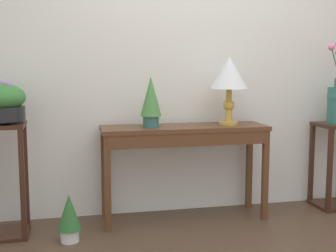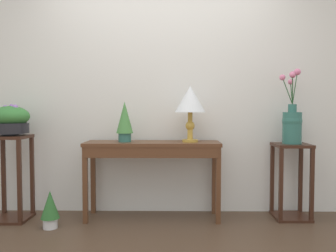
{
  "view_description": "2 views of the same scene",
  "coord_description": "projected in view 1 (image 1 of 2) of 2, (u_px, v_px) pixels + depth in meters",
  "views": [
    {
      "loc": [
        -1.01,
        -2.32,
        1.24
      ],
      "look_at": [
        -0.23,
        1.17,
        0.77
      ],
      "focal_mm": 48.7,
      "sensor_mm": 36.0,
      "label": 1
    },
    {
      "loc": [
        0.11,
        -2.25,
        1.09
      ],
      "look_at": [
        0.06,
        1.16,
        0.93
      ],
      "focal_mm": 37.14,
      "sensor_mm": 36.0,
      "label": 2
    }
  ],
  "objects": [
    {
      "name": "potted_plant_floor",
      "position": [
        69.0,
        216.0,
        3.21
      ],
      "size": [
        0.17,
        0.17,
        0.35
      ],
      "color": "silver",
      "rests_on": "ground"
    },
    {
      "name": "potted_plant_on_console",
      "position": [
        151.0,
        100.0,
        3.54
      ],
      "size": [
        0.17,
        0.17,
        0.4
      ],
      "color": "#2D665B",
      "rests_on": "console_table"
    },
    {
      "name": "console_table",
      "position": [
        185.0,
        140.0,
        3.63
      ],
      "size": [
        1.33,
        0.39,
        0.77
      ],
      "color": "#56331E",
      "rests_on": "ground"
    },
    {
      "name": "back_wall_with_art",
      "position": [
        187.0,
        47.0,
        3.85
      ],
      "size": [
        9.0,
        0.1,
        2.8
      ],
      "color": "silver",
      "rests_on": "ground"
    },
    {
      "name": "pedestal_stand_left",
      "position": [
        3.0,
        180.0,
        3.31
      ],
      "size": [
        0.34,
        0.34,
        0.84
      ],
      "color": "#381E14",
      "rests_on": "ground"
    },
    {
      "name": "table_lamp",
      "position": [
        229.0,
        76.0,
        3.67
      ],
      "size": [
        0.3,
        0.3,
        0.55
      ],
      "color": "gold",
      "rests_on": "console_table"
    },
    {
      "name": "pedestal_stand_right",
      "position": [
        335.0,
        166.0,
        4.01
      ],
      "size": [
        0.34,
        0.34,
        0.75
      ],
      "color": "#381E14",
      "rests_on": "ground"
    }
  ]
}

